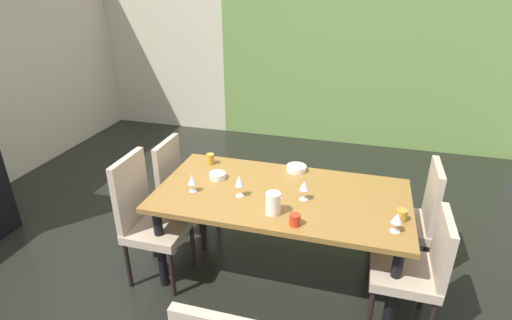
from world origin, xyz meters
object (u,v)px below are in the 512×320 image
at_px(serving_bowl_east, 296,168).
at_px(cup_right, 295,220).
at_px(wine_glass_near_window, 239,181).
at_px(pitcher_north, 273,203).
at_px(dining_table, 281,202).
at_px(serving_bowl_corner, 218,176).
at_px(chair_right_near, 417,266).
at_px(wine_glass_rear, 304,186).
at_px(chair_left_far, 182,184).
at_px(wine_glass_near_shelf, 397,219).
at_px(chair_right_far, 413,215).
at_px(cup_front, 401,215).
at_px(chair_left_near, 147,215).
at_px(cup_left, 210,159).
at_px(wine_glass_west, 192,180).

bearing_deg(serving_bowl_east, cup_right, -80.38).
distance_m(wine_glass_near_window, pitcher_north, 0.34).
bearing_deg(dining_table, pitcher_north, -89.43).
relative_size(serving_bowl_east, serving_bowl_corner, 1.26).
bearing_deg(wine_glass_near_window, chair_right_near, -7.71).
bearing_deg(wine_glass_rear, serving_bowl_corner, 168.74).
height_order(chair_left_far, wine_glass_near_shelf, chair_left_far).
relative_size(chair_right_far, serving_bowl_corner, 7.36).
xyz_separation_m(cup_front, pitcher_north, (-0.86, -0.15, 0.04)).
distance_m(chair_right_far, pitcher_north, 1.20).
bearing_deg(serving_bowl_corner, wine_glass_rear, -11.26).
bearing_deg(serving_bowl_corner, chair_left_near, -138.57).
height_order(chair_left_near, serving_bowl_east, chair_left_near).
distance_m(wine_glass_near_shelf, cup_right, 0.65).
xyz_separation_m(chair_right_far, cup_left, (-1.72, 0.03, 0.26)).
relative_size(chair_left_near, serving_bowl_corner, 7.83).
bearing_deg(chair_left_far, cup_front, 76.52).
bearing_deg(wine_glass_near_window, chair_right_far, 18.27).
bearing_deg(wine_glass_west, serving_bowl_east, 38.72).
xyz_separation_m(wine_glass_near_window, cup_front, (1.16, -0.02, -0.08)).
bearing_deg(chair_left_near, wine_glass_near_window, 103.81).
height_order(serving_bowl_corner, cup_left, cup_left).
xyz_separation_m(dining_table, cup_front, (0.86, -0.14, 0.12)).
xyz_separation_m(dining_table, chair_right_near, (0.99, -0.30, -0.16)).
xyz_separation_m(wine_glass_rear, pitcher_north, (-0.17, -0.24, -0.03)).
xyz_separation_m(chair_left_near, wine_glass_rear, (1.18, 0.25, 0.30)).
bearing_deg(wine_glass_near_shelf, chair_right_near, -3.97).
relative_size(chair_right_near, wine_glass_near_window, 5.28).
xyz_separation_m(dining_table, chair_right_far, (1.00, 0.30, -0.13)).
bearing_deg(serving_bowl_east, cup_left, -174.63).
distance_m(wine_glass_rear, cup_right, 0.35).
relative_size(chair_right_near, cup_front, 11.28).
distance_m(dining_table, wine_glass_near_shelf, 0.89).
bearing_deg(wine_glass_near_window, serving_bowl_corner, 139.47).
height_order(chair_left_near, wine_glass_west, chair_left_near).
height_order(chair_right_far, serving_bowl_east, chair_right_far).
xyz_separation_m(chair_right_near, serving_bowl_corner, (-1.55, 0.40, 0.26)).
xyz_separation_m(wine_glass_near_window, serving_bowl_corner, (-0.26, 0.22, -0.10)).
bearing_deg(chair_right_near, wine_glass_rear, 72.91).
bearing_deg(pitcher_north, cup_front, 9.92).
bearing_deg(wine_glass_near_window, chair_left_near, -166.19).
relative_size(chair_left_near, wine_glass_near_window, 6.08).
xyz_separation_m(dining_table, wine_glass_rear, (0.18, -0.05, 0.19)).
height_order(chair_right_far, cup_right, chair_right_far).
xyz_separation_m(chair_left_far, cup_front, (1.86, -0.44, 0.27)).
relative_size(chair_left_near, wine_glass_rear, 6.81).
height_order(chair_right_near, serving_bowl_corner, chair_right_near).
distance_m(chair_left_near, wine_glass_west, 0.47).
height_order(dining_table, serving_bowl_east, serving_bowl_east).
distance_m(dining_table, wine_glass_near_window, 0.38).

